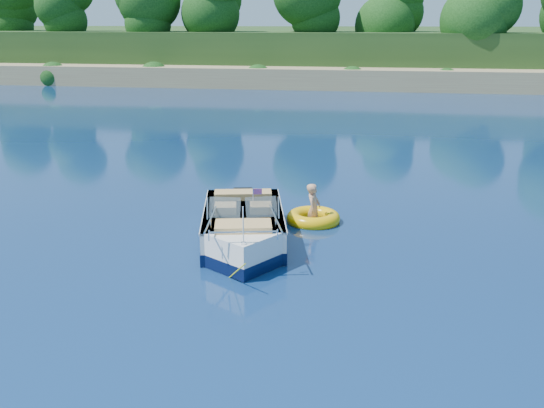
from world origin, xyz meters
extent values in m
plane|color=#091C40|center=(0.00, 0.00, 0.00)|extent=(160.00, 160.00, 0.00)
cube|color=#8B7351|center=(0.00, 38.00, 0.50)|extent=(170.00, 8.00, 2.00)
cube|color=#1E3916|center=(0.00, 65.00, 1.00)|extent=(170.00, 56.00, 6.00)
cylinder|color=black|center=(-18.00, 40.50, 3.10)|extent=(0.44, 0.44, 3.20)
sphere|color=black|center=(-18.00, 40.50, 6.14)|extent=(5.28, 5.28, 5.28)
cylinder|color=black|center=(0.00, 42.00, 3.30)|extent=(0.44, 0.44, 3.60)
cube|color=white|center=(0.12, 2.68, 0.27)|extent=(2.45, 3.66, 0.93)
cube|color=white|center=(0.46, 1.12, 0.27)|extent=(1.73, 1.73, 0.93)
cube|color=black|center=(0.12, 2.68, 0.14)|extent=(2.48, 3.69, 0.27)
cube|color=black|center=(0.46, 1.12, 0.14)|extent=(1.77, 1.77, 0.27)
cube|color=#A17B55|center=(0.06, 2.94, 0.53)|extent=(1.89, 2.60, 0.09)
cube|color=white|center=(0.12, 2.68, 0.71)|extent=(2.48, 3.66, 0.05)
cube|color=black|center=(-0.27, 4.47, 0.31)|extent=(0.54, 0.41, 0.80)
cube|color=#8C9EA5|center=(-0.14, 1.99, 0.97)|extent=(0.71, 0.28, 0.43)
cube|color=#8C9EA5|center=(0.64, 2.15, 0.97)|extent=(0.73, 0.46, 0.43)
cube|color=tan|center=(-0.22, 2.38, 0.74)|extent=(0.58, 0.58, 0.36)
cube|color=tan|center=(0.56, 2.54, 0.74)|extent=(0.58, 0.58, 0.36)
cube|color=tan|center=(-0.07, 3.54, 0.74)|extent=(1.46, 0.77, 0.34)
cube|color=tan|center=(0.42, 1.29, 0.72)|extent=(1.29, 0.90, 0.30)
cylinder|color=white|center=(0.60, 0.46, 1.11)|extent=(0.03, 0.03, 0.75)
cube|color=red|center=(0.57, 2.14, 1.32)|extent=(0.19, 0.05, 0.12)
cube|color=silver|center=(0.61, 0.42, 0.76)|extent=(0.10, 0.07, 0.04)
cylinder|color=yellow|center=(0.55, 0.09, 0.31)|extent=(0.53, 0.82, 0.68)
torus|color=#FABB07|center=(1.60, 4.20, 0.09)|extent=(1.71, 1.71, 0.36)
torus|color=red|center=(1.60, 4.20, 0.11)|extent=(1.41, 1.41, 0.12)
imported|color=tan|center=(1.62, 4.12, 0.00)|extent=(0.42, 0.77, 1.44)
camera|label=1|loc=(2.96, -10.33, 4.89)|focal=40.00mm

